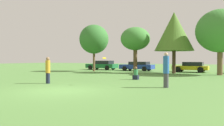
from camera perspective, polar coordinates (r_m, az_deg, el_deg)
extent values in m
plane|color=#54843D|center=(11.57, -12.55, -6.76)|extent=(120.00, 120.00, 0.00)
cylinder|color=#191E33|center=(15.10, -15.67, -3.68)|extent=(0.25, 0.25, 0.66)
cylinder|color=#BF8C26|center=(15.05, -15.69, -0.89)|extent=(0.29, 0.29, 0.81)
sphere|color=#8C6647|center=(15.04, -15.70, 1.03)|extent=(0.22, 0.22, 0.22)
cylinder|color=#3F3F47|center=(12.78, 13.31, -4.27)|extent=(0.27, 0.27, 0.77)
cylinder|color=#2659A5|center=(12.72, 13.32, -0.42)|extent=(0.32, 0.32, 0.95)
sphere|color=tan|center=(12.72, 13.34, 2.12)|extent=(0.20, 0.20, 0.20)
cylinder|color=yellow|center=(13.60, -1.93, 1.23)|extent=(0.24, 0.22, 0.13)
cube|color=#191E33|center=(17.38, 5.94, -3.57)|extent=(0.41, 0.34, 0.33)
cylinder|color=#337F4C|center=(17.36, 5.94, -2.32)|extent=(0.30, 0.30, 0.43)
sphere|color=brown|center=(17.34, 5.95, -1.27)|extent=(0.23, 0.23, 0.23)
cylinder|color=brown|center=(28.76, -4.51, 0.94)|extent=(0.29, 0.29, 3.02)
ellipsoid|color=#33702D|center=(28.86, -4.51, 5.93)|extent=(3.64, 3.64, 3.62)
cylinder|color=brown|center=(25.88, 5.81, 0.81)|extent=(0.44, 0.44, 2.92)
ellipsoid|color=#3D7F33|center=(25.98, 5.82, 6.04)|extent=(3.30, 3.30, 2.60)
cylinder|color=#473323|center=(25.46, 15.16, 0.22)|extent=(0.37, 0.37, 2.42)
cone|color=#4C7528|center=(25.63, 15.20, 7.60)|extent=(4.17, 4.17, 4.17)
cylinder|color=brown|center=(24.27, 25.29, 0.79)|extent=(0.49, 0.49, 2.99)
ellipsoid|color=#3D7F33|center=(24.41, 25.34, 7.25)|extent=(4.55, 4.55, 4.14)
cube|color=#196633|center=(32.97, -2.57, -0.72)|extent=(4.46, 1.84, 0.56)
cube|color=black|center=(32.78, -2.07, 0.17)|extent=(2.45, 1.61, 0.48)
cylinder|color=black|center=(32.94, -5.44, -1.12)|extent=(0.64, 0.22, 0.64)
cylinder|color=black|center=(34.47, -3.75, -1.02)|extent=(0.64, 0.22, 0.64)
cylinder|color=black|center=(31.49, -1.27, -1.22)|extent=(0.64, 0.22, 0.64)
cylinder|color=black|center=(33.09, 0.30, -1.11)|extent=(0.64, 0.22, 0.64)
cube|color=#1E389E|center=(29.99, 6.21, -0.92)|extent=(4.36, 1.78, 0.56)
cube|color=black|center=(29.86, 6.79, -0.03)|extent=(2.40, 1.56, 0.38)
cylinder|color=black|center=(29.74, 3.16, -1.38)|extent=(0.61, 0.18, 0.61)
cylinder|color=black|center=(31.34, 4.53, -1.25)|extent=(0.61, 0.18, 0.61)
cylinder|color=black|center=(28.69, 8.04, -1.47)|extent=(0.61, 0.18, 0.61)
cylinder|color=black|center=(30.35, 9.20, -1.34)|extent=(0.61, 0.18, 0.61)
cube|color=gold|center=(28.43, 18.95, -1.13)|extent=(3.98, 1.87, 0.45)
cube|color=black|center=(28.37, 19.54, -0.21)|extent=(2.19, 1.64, 0.46)
cylinder|color=black|center=(27.76, 16.12, -1.53)|extent=(0.68, 0.22, 0.67)
cylinder|color=black|center=(29.57, 16.89, -1.37)|extent=(0.68, 0.22, 0.67)
cylinder|color=black|center=(27.34, 21.17, -1.59)|extent=(0.68, 0.22, 0.67)
cylinder|color=black|center=(29.18, 21.63, -1.44)|extent=(0.68, 0.22, 0.67)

